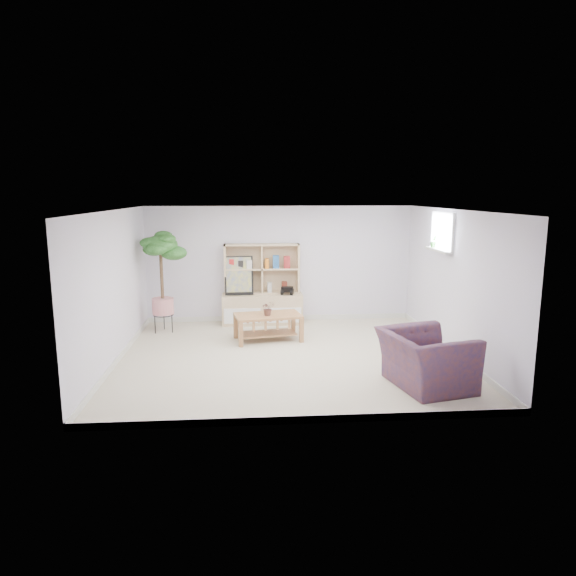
{
  "coord_description": "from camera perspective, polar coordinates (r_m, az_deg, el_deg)",
  "views": [
    {
      "loc": [
        -0.62,
        -8.09,
        2.67
      ],
      "look_at": [
        0.0,
        0.16,
        1.13
      ],
      "focal_mm": 32.0,
      "sensor_mm": 36.0,
      "label": 1
    }
  ],
  "objects": [
    {
      "name": "coffee_table",
      "position": [
        9.41,
        -2.23,
        -4.39
      ],
      "size": [
        1.28,
        0.85,
        0.48
      ],
      "primitive_type": null,
      "rotation": [
        0.0,
        0.0,
        0.18
      ],
      "color": "olive",
      "rests_on": "floor"
    },
    {
      "name": "window",
      "position": [
        9.34,
        16.82,
        6.01
      ],
      "size": [
        0.1,
        0.98,
        0.68
      ],
      "primitive_type": null,
      "color": "#C8E2FA",
      "rests_on": "walls"
    },
    {
      "name": "ceiling",
      "position": [
        8.12,
        0.07,
        8.66
      ],
      "size": [
        5.5,
        5.0,
        0.01
      ],
      "primitive_type": "cube",
      "color": "silver",
      "rests_on": "walls"
    },
    {
      "name": "table_plant",
      "position": [
        9.26,
        -2.24,
        -2.25
      ],
      "size": [
        0.31,
        0.29,
        0.26
      ],
      "primitive_type": "imported",
      "rotation": [
        0.0,
        0.0,
        0.47
      ],
      "color": "#1C4C1E",
      "rests_on": "coffee_table"
    },
    {
      "name": "poster",
      "position": [
        10.44,
        -5.48,
        1.38
      ],
      "size": [
        0.58,
        0.16,
        0.79
      ],
      "primitive_type": null,
      "rotation": [
        0.0,
        0.0,
        0.04
      ],
      "color": "yellow",
      "rests_on": "storage_unit"
    },
    {
      "name": "window_sill",
      "position": [
        9.34,
        16.37,
        4.06
      ],
      "size": [
        0.14,
        1.0,
        0.04
      ],
      "primitive_type": "cube",
      "color": "silver",
      "rests_on": "walls"
    },
    {
      "name": "baseboard",
      "position": [
        8.53,
        0.07,
        -7.33
      ],
      "size": [
        5.5,
        5.0,
        0.1
      ],
      "primitive_type": null,
      "color": "silver",
      "rests_on": "floor"
    },
    {
      "name": "floor",
      "position": [
        8.54,
        0.07,
        -7.65
      ],
      "size": [
        5.5,
        5.0,
        0.01
      ],
      "primitive_type": "cube",
      "color": "#C1B38A",
      "rests_on": "ground"
    },
    {
      "name": "floor_tree",
      "position": [
        10.1,
        -13.83,
        0.6
      ],
      "size": [
        0.94,
        0.94,
        1.95
      ],
      "primitive_type": null,
      "rotation": [
        0.0,
        0.0,
        -0.4
      ],
      "color": "#154410",
      "rests_on": "floor"
    },
    {
      "name": "toy_truck",
      "position": [
        10.46,
        -0.09,
        -0.25
      ],
      "size": [
        0.38,
        0.3,
        0.18
      ],
      "primitive_type": null,
      "rotation": [
        0.0,
        0.0,
        -0.19
      ],
      "color": "black",
      "rests_on": "storage_unit"
    },
    {
      "name": "armchair",
      "position": [
        7.42,
        15.08,
        -7.3
      ],
      "size": [
        1.28,
        1.4,
        0.88
      ],
      "primitive_type": "imported",
      "rotation": [
        0.0,
        0.0,
        1.8
      ],
      "color": "navy",
      "rests_on": "floor"
    },
    {
      "name": "sill_plant",
      "position": [
        9.57,
        15.86,
        5.01
      ],
      "size": [
        0.13,
        0.11,
        0.22
      ],
      "primitive_type": "imported",
      "rotation": [
        0.0,
        0.0,
        0.12
      ],
      "color": "#154410",
      "rests_on": "window_sill"
    },
    {
      "name": "walls",
      "position": [
        8.25,
        0.07,
        0.3
      ],
      "size": [
        5.51,
        5.01,
        2.4
      ],
      "color": "white",
      "rests_on": "floor"
    },
    {
      "name": "storage_unit",
      "position": [
        10.5,
        -2.89,
        0.41
      ],
      "size": [
        1.64,
        0.55,
        1.64
      ],
      "primitive_type": null,
      "color": "tan",
      "rests_on": "floor"
    }
  ]
}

